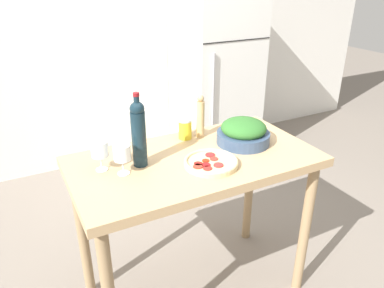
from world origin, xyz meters
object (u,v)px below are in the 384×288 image
at_px(salad_bowl, 243,132).
at_px(salt_canister, 185,129).
at_px(wine_glass_far, 100,150).
at_px(pepper_mill, 200,117).
at_px(wine_bottle, 139,132).
at_px(wine_glass_near, 122,154).
at_px(refrigerator, 216,74).
at_px(homemade_pizza, 211,162).

bearing_deg(salad_bowl, salt_canister, 141.27).
relative_size(wine_glass_far, pepper_mill, 0.60).
xyz_separation_m(wine_glass_far, salad_bowl, (0.76, -0.06, -0.04)).
distance_m(wine_bottle, wine_glass_far, 0.19).
bearing_deg(wine_glass_near, wine_bottle, 24.44).
height_order(refrigerator, salt_canister, refrigerator).
bearing_deg(wine_glass_near, homemade_pizza, -16.34).
xyz_separation_m(refrigerator, wine_glass_near, (-1.41, -1.54, 0.16)).
xyz_separation_m(wine_bottle, wine_glass_near, (-0.10, -0.05, -0.07)).
relative_size(pepper_mill, homemade_pizza, 0.92).
xyz_separation_m(wine_glass_far, pepper_mill, (0.59, 0.13, 0.01)).
distance_m(wine_glass_near, salt_canister, 0.48).
height_order(pepper_mill, homemade_pizza, pepper_mill).
distance_m(wine_bottle, homemade_pizza, 0.37).
relative_size(wine_glass_far, salad_bowl, 0.51).
height_order(pepper_mill, salad_bowl, pepper_mill).
relative_size(wine_bottle, pepper_mill, 1.49).
xyz_separation_m(wine_bottle, salad_bowl, (0.58, -0.02, -0.11)).
bearing_deg(refrigerator, wine_bottle, -131.20).
bearing_deg(wine_glass_far, salt_canister, 15.71).
height_order(wine_glass_near, wine_glass_far, same).
bearing_deg(homemade_pizza, wine_bottle, 151.48).
distance_m(pepper_mill, homemade_pizza, 0.36).
distance_m(salad_bowl, homemade_pizza, 0.32).
relative_size(wine_glass_far, salt_canister, 1.26).
relative_size(pepper_mill, salad_bowl, 0.85).
xyz_separation_m(pepper_mill, salad_bowl, (0.16, -0.18, -0.05)).
relative_size(refrigerator, salad_bowl, 5.83).
xyz_separation_m(wine_glass_near, wine_glass_far, (-0.08, 0.08, 0.00)).
distance_m(wine_glass_far, salad_bowl, 0.76).
relative_size(refrigerator, salt_canister, 14.45).
distance_m(wine_glass_near, wine_glass_far, 0.11).
xyz_separation_m(wine_glass_near, salt_canister, (0.43, 0.22, -0.04)).
bearing_deg(refrigerator, homemade_pizza, -121.43).
xyz_separation_m(wine_glass_far, salt_canister, (0.51, 0.14, -0.05)).
bearing_deg(wine_bottle, homemade_pizza, -28.52).
bearing_deg(salad_bowl, refrigerator, 64.25).
bearing_deg(salad_bowl, wine_glass_far, 175.67).
relative_size(wine_bottle, wine_glass_far, 2.49).
height_order(wine_glass_near, salt_canister, wine_glass_near).
xyz_separation_m(wine_glass_near, salad_bowl, (0.68, 0.02, -0.04)).
bearing_deg(homemade_pizza, pepper_mill, 70.03).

